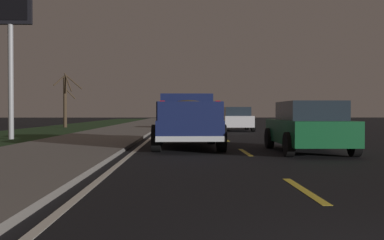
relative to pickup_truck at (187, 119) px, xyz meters
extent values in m
plane|color=black|center=(13.88, -1.75, -0.98)|extent=(144.00, 144.00, 0.00)
cube|color=slate|center=(13.88, 3.95, -0.92)|extent=(108.00, 4.00, 0.12)
cube|color=#1E3819|center=(13.88, 8.95, -0.98)|extent=(108.00, 6.00, 0.01)
cube|color=yellow|center=(-8.74, -1.75, -0.98)|extent=(2.40, 0.14, 0.01)
cube|color=yellow|center=(-2.04, -1.75, -0.98)|extent=(2.40, 0.14, 0.01)
cube|color=yellow|center=(4.24, -1.75, -0.98)|extent=(2.40, 0.14, 0.01)
cube|color=yellow|center=(10.81, -1.75, -0.98)|extent=(2.40, 0.14, 0.01)
cube|color=yellow|center=(16.06, -1.75, -0.98)|extent=(2.40, 0.14, 0.01)
cube|color=yellow|center=(22.66, -1.75, -0.98)|extent=(2.40, 0.14, 0.01)
cube|color=yellow|center=(28.25, -1.75, -0.98)|extent=(2.40, 0.14, 0.01)
cube|color=yellow|center=(34.55, -1.75, -0.98)|extent=(2.40, 0.14, 0.01)
cube|color=yellow|center=(41.54, -1.75, -0.98)|extent=(2.40, 0.14, 0.01)
cube|color=yellow|center=(48.04, -1.75, -0.98)|extent=(2.40, 0.14, 0.01)
cube|color=yellow|center=(55.00, -1.75, -0.98)|extent=(2.40, 0.14, 0.01)
cube|color=yellow|center=(61.59, -1.75, -0.98)|extent=(2.40, 0.14, 0.01)
cube|color=yellow|center=(67.17, -1.75, -0.98)|extent=(2.40, 0.14, 0.01)
cube|color=silver|center=(13.88, 1.65, -0.98)|extent=(108.00, 0.14, 0.01)
cube|color=#141E4C|center=(-0.06, 0.00, -0.31)|extent=(5.45, 2.14, 0.60)
cube|color=#141E4C|center=(1.13, 0.03, 0.44)|extent=(2.21, 1.90, 0.90)
cube|color=#1E2833|center=(0.08, 0.00, 0.49)|extent=(0.08, 1.44, 0.50)
cube|color=#141E4C|center=(-1.16, 0.91, 0.27)|extent=(3.03, 0.16, 0.56)
cube|color=#141E4C|center=(-1.11, -0.97, 0.27)|extent=(3.03, 0.16, 0.56)
cube|color=#141E4C|center=(-2.72, -0.07, 0.27)|extent=(0.13, 1.88, 0.56)
cube|color=silver|center=(-2.72, -0.07, -0.53)|extent=(0.17, 2.00, 0.16)
cube|color=red|center=(-2.73, 0.73, 0.47)|extent=(0.06, 0.14, 0.20)
cube|color=red|center=(-2.69, -0.87, 0.47)|extent=(0.06, 0.14, 0.20)
ellipsoid|color=#4C422D|center=(-1.14, -0.03, 0.31)|extent=(2.63, 1.59, 0.64)
sphere|color=silver|center=(-0.65, 0.34, 0.17)|extent=(0.40, 0.40, 0.40)
sphere|color=beige|center=(-1.73, -0.35, 0.15)|extent=(0.34, 0.34, 0.34)
cylinder|color=black|center=(1.70, 1.04, -0.56)|extent=(0.84, 0.28, 0.84)
cylinder|color=black|center=(1.75, -0.96, -0.56)|extent=(0.84, 0.28, 0.84)
cylinder|color=black|center=(-1.86, 0.95, -0.56)|extent=(0.84, 0.28, 0.84)
cylinder|color=black|center=(-1.81, -1.05, -0.56)|extent=(0.84, 0.28, 0.84)
cube|color=#14592D|center=(-2.00, -3.66, -0.35)|extent=(4.42, 1.85, 0.70)
cube|color=#1E2833|center=(-2.25, -3.66, 0.28)|extent=(2.48, 1.61, 0.56)
cylinder|color=black|center=(-0.49, -2.78, -0.64)|extent=(0.68, 0.22, 0.68)
cylinder|color=black|center=(-0.51, -4.58, -0.64)|extent=(0.68, 0.22, 0.68)
cylinder|color=black|center=(-3.48, -2.75, -0.64)|extent=(0.68, 0.22, 0.68)
cylinder|color=black|center=(-3.50, -4.55, -0.64)|extent=(0.68, 0.22, 0.68)
cube|color=red|center=(-4.14, -3.64, -0.30)|extent=(0.10, 1.51, 0.10)
cube|color=silver|center=(13.91, -3.34, -0.35)|extent=(4.42, 1.84, 0.70)
cube|color=#1E2833|center=(13.66, -3.34, 0.28)|extent=(2.48, 1.61, 0.56)
cylinder|color=black|center=(15.42, -2.45, -0.64)|extent=(0.68, 0.22, 0.68)
cylinder|color=black|center=(15.40, -4.25, -0.64)|extent=(0.68, 0.22, 0.68)
cylinder|color=black|center=(12.42, -2.42, -0.64)|extent=(0.68, 0.22, 0.68)
cylinder|color=black|center=(12.41, -4.22, -0.64)|extent=(0.68, 0.22, 0.68)
cube|color=red|center=(11.76, -3.32, -0.30)|extent=(0.09, 1.51, 0.10)
cylinder|color=#99999E|center=(4.77, 7.84, 2.69)|extent=(0.24, 0.24, 7.34)
cube|color=black|center=(4.77, 7.84, 5.26)|extent=(0.24, 1.90, 2.20)
cylinder|color=#423323|center=(20.73, 9.52, 1.06)|extent=(0.28, 0.28, 4.09)
cylinder|color=#423323|center=(21.16, 9.24, 1.75)|extent=(0.90, 0.72, 0.94)
cylinder|color=#423323|center=(20.38, 9.19, 2.60)|extent=(0.77, 0.78, 1.53)
cylinder|color=#423323|center=(20.73, 8.86, 2.67)|extent=(0.11, 1.39, 1.23)
cylinder|color=#423323|center=(20.48, 9.91, 2.73)|extent=(0.52, 0.88, 0.93)
camera|label=1|loc=(-15.84, 0.14, 0.24)|focal=42.77mm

